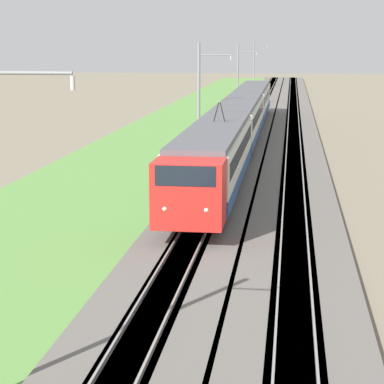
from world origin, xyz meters
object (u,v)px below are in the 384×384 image
passenger_train (240,120)px  catenary_mast_mid (200,97)px  catenary_mast_distant (254,64)px  catenary_mast_far (238,75)px

passenger_train → catenary_mast_mid: size_ratio=7.35×
catenary_mast_mid → catenary_mast_distant: bearing=0.0°
catenary_mast_mid → passenger_train: bearing=-48.7°
catenary_mast_mid → catenary_mast_far: catenary_mast_mid is taller
catenary_mast_mid → catenary_mast_distant: catenary_mast_distant is taller
catenary_mast_distant → catenary_mast_mid: bearing=-180.0°
catenary_mast_mid → catenary_mast_distant: size_ratio=0.95×
catenary_mast_mid → catenary_mast_far: (40.86, -0.00, -0.13)m
catenary_mast_far → catenary_mast_distant: 40.86m
passenger_train → catenary_mast_distant: (79.20, 2.88, 2.16)m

